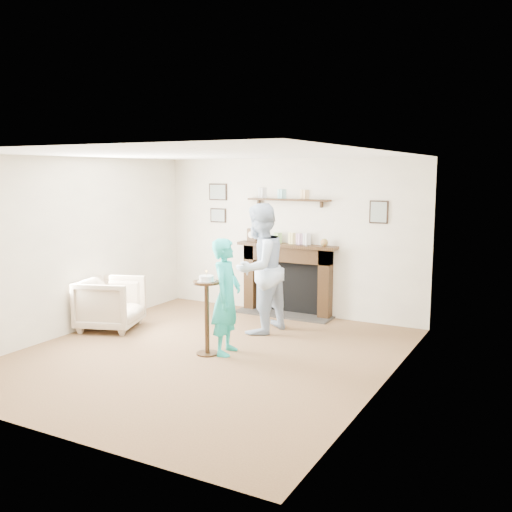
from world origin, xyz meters
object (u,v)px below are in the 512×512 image
at_px(woman, 227,353).
at_px(pedestal_table, 207,303).
at_px(man, 259,332).
at_px(armchair, 111,329).

xyz_separation_m(woman, pedestal_table, (-0.20, -0.15, 0.66)).
bearing_deg(woman, man, -7.02).
xyz_separation_m(armchair, woman, (2.09, -0.17, 0.00)).
relative_size(woman, pedestal_table, 1.37).
xyz_separation_m(armchair, man, (2.00, 0.89, 0.00)).
bearing_deg(armchair, man, -84.95).
bearing_deg(man, woman, 14.80).
xyz_separation_m(man, woman, (0.09, -1.06, 0.00)).
height_order(man, woman, man).
bearing_deg(woman, pedestal_table, 116.01).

